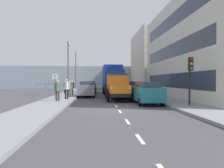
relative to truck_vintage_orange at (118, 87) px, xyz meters
name	(u,v)px	position (x,y,z in m)	size (l,w,h in m)	color
ground_plane	(109,97)	(0.54, -4.18, -1.18)	(80.00, 80.00, 0.00)	#423F44
sidewalk_left	(152,96)	(-4.24, -4.18, -1.10)	(2.74, 42.16, 0.15)	gray
sidewalk_right	(66,96)	(5.33, -4.18, -1.10)	(2.74, 42.16, 0.15)	gray
road_centreline_markings	(109,97)	(0.54, -3.74, -1.17)	(0.12, 38.36, 0.01)	silver
building_terrace	(212,50)	(-10.09, -2.08, 3.81)	(8.99, 19.46, 9.97)	beige
building_far_block	(159,61)	(-10.10, -20.50, 4.29)	(8.98, 13.46, 10.94)	beige
sea_horizon	(103,77)	(0.54, -28.26, 1.32)	(80.00, 0.80, 5.00)	#8C9EAD
seawall_railing	(104,85)	(0.54, -24.66, -0.26)	(28.08, 0.08, 1.20)	#4C5156
truck_vintage_orange	(118,87)	(0.00, 0.00, 0.00)	(2.17, 5.64, 2.43)	black
lorry_cargo_blue	(112,79)	(-0.22, -9.73, 0.90)	(2.58, 8.20, 3.87)	#193899
car_teal_kerbside_near	(146,92)	(-1.92, 3.04, -0.28)	(1.82, 4.52, 1.72)	#1E6670
car_red_kerbside_1	(134,89)	(-1.92, -2.48, -0.28)	(1.75, 4.59, 1.72)	#B21E1E
car_navy_kerbside_2	(126,87)	(-1.92, -8.01, -0.28)	(1.85, 4.43, 1.72)	navy
car_grey_oppositeside_0	(87,89)	(3.01, -4.06, -0.28)	(1.82, 4.09, 1.72)	slate
car_black_oppositeside_1	(89,87)	(3.01, -10.53, -0.28)	(1.96, 3.97, 1.72)	black
car_maroon_oppositeside_2	(90,86)	(3.01, -15.88, -0.28)	(1.96, 4.14, 1.72)	maroon
pedestrian_in_dark_coat	(58,89)	(5.06, 1.82, -0.04)	(0.53, 0.34, 1.69)	#383342
pedestrian_couple_b	(67,87)	(4.59, 0.13, 0.03)	(0.53, 0.34, 1.79)	black
pedestrian_couple_a	(70,88)	(4.59, -2.18, -0.10)	(0.53, 0.34, 1.59)	#4C473D
pedestrian_by_lamp	(72,87)	(4.74, -4.97, -0.08)	(0.53, 0.34, 1.63)	black
pedestrian_with_bag	(65,86)	(5.99, -8.17, -0.09)	(0.53, 0.34, 1.61)	black
traffic_light_near	(190,70)	(-4.26, 5.49, 1.29)	(0.28, 0.41, 3.20)	black
lamp_post_promenade	(68,63)	(5.26, -5.93, 2.68)	(0.32, 1.14, 6.20)	#59595B
lamp_post_far	(76,67)	(5.35, -15.46, 2.77)	(0.32, 1.14, 6.36)	#59595B
street_sign	(55,82)	(5.61, 0.05, 0.50)	(0.50, 0.07, 2.25)	#4C4C4C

